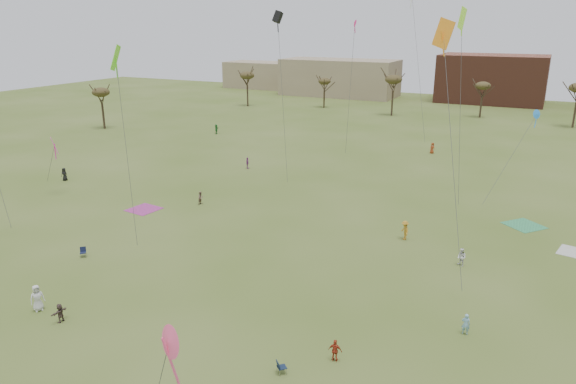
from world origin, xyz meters
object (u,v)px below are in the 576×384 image
at_px(flyer_near_left, 37,298).
at_px(camp_chair_center, 282,369).
at_px(camp_chair_left, 83,254).
at_px(spectator_fore_a, 335,351).

xyz_separation_m(flyer_near_left, camp_chair_center, (18.87, 1.37, -0.72)).
bearing_deg(camp_chair_left, flyer_near_left, -104.83).
bearing_deg(spectator_fore_a, camp_chair_left, -16.22).
relative_size(spectator_fore_a, camp_chair_left, 1.66).
distance_m(flyer_near_left, camp_chair_center, 18.93).
bearing_deg(camp_chair_center, flyer_near_left, 47.41).
relative_size(flyer_near_left, camp_chair_left, 2.26).
height_order(spectator_fore_a, camp_chair_center, spectator_fore_a).
relative_size(camp_chair_left, camp_chair_center, 1.00).
distance_m(camp_chair_left, camp_chair_center, 24.02).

